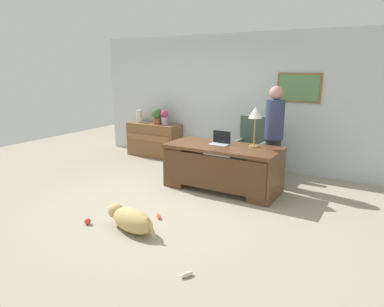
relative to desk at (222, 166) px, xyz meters
name	(u,v)px	position (x,y,z in m)	size (l,w,h in m)	color
ground_plane	(172,204)	(-0.37, -0.96, -0.42)	(12.00, 12.00, 0.00)	#9E937F
back_wall	(242,101)	(-0.36, 1.64, 0.94)	(7.00, 0.16, 2.70)	silver
desk	(222,166)	(0.00, 0.00, 0.00)	(1.91, 0.86, 0.76)	brown
credenza	(154,140)	(-2.37, 1.29, -0.03)	(1.27, 0.50, 0.77)	brown
armchair	(252,150)	(0.13, 1.05, 0.08)	(0.60, 0.59, 1.13)	#475B4C
person_standing	(274,135)	(0.65, 0.68, 0.48)	(0.32, 0.32, 1.73)	#262323
dog_lying	(131,219)	(-0.33, -1.98, -0.26)	(0.84, 0.41, 0.30)	tan
laptop	(220,141)	(-0.09, 0.09, 0.40)	(0.32, 0.22, 0.22)	#B2B5BA
desk_lamp	(255,115)	(0.47, 0.21, 0.87)	(0.22, 0.22, 0.66)	#9E8447
vase_with_flowers	(164,117)	(-2.07, 1.29, 0.53)	(0.17, 0.17, 0.33)	#ABA7CB
vase_empty	(139,116)	(-2.79, 1.29, 0.49)	(0.14, 0.14, 0.29)	silver
potted_plant	(157,115)	(-2.27, 1.29, 0.55)	(0.24, 0.24, 0.36)	brown
dog_toy_ball	(88,221)	(-0.95, -2.13, -0.37)	(0.09, 0.09, 0.09)	#E53F33
dog_toy_bone	(187,275)	(0.81, -2.48, -0.39)	(0.15, 0.05, 0.05)	beige
dog_toy_plush	(159,216)	(-0.24, -1.49, -0.39)	(0.16, 0.05, 0.05)	#E53F33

